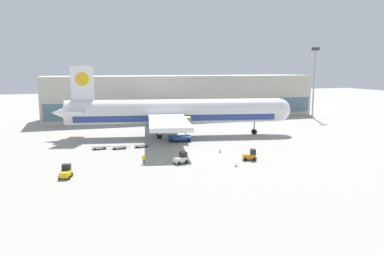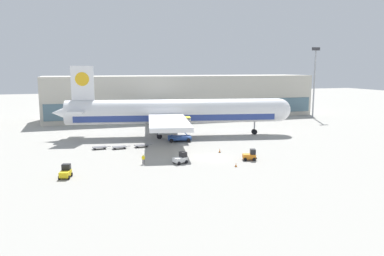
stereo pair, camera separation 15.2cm
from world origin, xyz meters
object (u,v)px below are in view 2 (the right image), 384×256
object	(u,v)px
scissor_lift_loader	(179,132)
baggage_tug_mid	(66,172)
airplane_main	(173,112)
baggage_dolly_second	(119,147)
ground_crew_near	(143,159)
traffic_cone_near	(236,165)
baggage_tug_foreground	(181,158)
baggage_dolly_third	(142,145)
baggage_dolly_lead	(100,147)
baggage_tug_far	(250,155)
traffic_cone_far	(220,151)
light_mast	(315,77)

from	to	relation	value
scissor_lift_loader	baggage_tug_mid	distance (m)	33.11
airplane_main	baggage_dolly_second	bearing A→B (deg)	-131.57
ground_crew_near	traffic_cone_near	bearing A→B (deg)	-173.98
traffic_cone_near	scissor_lift_loader	bearing A→B (deg)	96.82
scissor_lift_loader	baggage_tug_foreground	xyz separation A→B (m)	(-5.27, -19.42, -1.23)
traffic_cone_near	baggage_dolly_third	bearing A→B (deg)	120.84
scissor_lift_loader	baggage_dolly_lead	distance (m)	18.33
baggage_tug_mid	baggage_tug_far	size ratio (longest dim) A/B	0.99
baggage_dolly_second	traffic_cone_far	bearing A→B (deg)	-31.26
baggage_dolly_third	baggage_tug_foreground	bearing A→B (deg)	-79.24
airplane_main	ground_crew_near	bearing A→B (deg)	-104.58
light_mast	traffic_cone_far	distance (m)	64.59
baggage_tug_far	ground_crew_near	bearing A→B (deg)	-171.58
baggage_tug_foreground	baggage_dolly_third	distance (m)	16.10
airplane_main	ground_crew_near	world-z (taller)	airplane_main
baggage_dolly_lead	baggage_dolly_third	world-z (taller)	same
baggage_dolly_second	ground_crew_near	bearing A→B (deg)	-84.21
light_mast	scissor_lift_loader	world-z (taller)	light_mast
baggage_tug_far	baggage_dolly_second	world-z (taller)	baggage_tug_far
light_mast	baggage_tug_foreground	distance (m)	75.56
light_mast	baggage_dolly_third	distance (m)	71.14
baggage_tug_foreground	traffic_cone_far	size ratio (longest dim) A/B	3.54
baggage_tug_foreground	traffic_cone_near	xyz separation A→B (m)	(8.20, -5.08, -0.54)
traffic_cone_near	baggage_tug_far	bearing A→B (deg)	38.94
traffic_cone_far	light_mast	bearing A→B (deg)	38.50
light_mast	baggage_dolly_lead	world-z (taller)	light_mast
baggage_dolly_second	traffic_cone_far	world-z (taller)	traffic_cone_far
baggage_tug_mid	ground_crew_near	xyz separation A→B (m)	(12.71, 4.46, 0.12)
scissor_lift_loader	traffic_cone_near	xyz separation A→B (m)	(2.93, -24.50, -1.77)
baggage_dolly_lead	light_mast	bearing A→B (deg)	17.89
light_mast	airplane_main	bearing A→B (deg)	-160.54
airplane_main	scissor_lift_loader	world-z (taller)	airplane_main
baggage_dolly_third	scissor_lift_loader	bearing A→B (deg)	18.27
baggage_tug_mid	baggage_dolly_second	size ratio (longest dim) A/B	0.72
baggage_tug_foreground	traffic_cone_far	bearing A→B (deg)	9.83
light_mast	baggage_tug_far	bearing A→B (deg)	-134.86
light_mast	scissor_lift_loader	xyz separation A→B (m)	(-53.91, -25.86, -11.34)
light_mast	baggage_dolly_lead	bearing A→B (deg)	-158.02
baggage_tug_mid	traffic_cone_far	bearing A→B (deg)	-58.59
traffic_cone_near	traffic_cone_far	xyz separation A→B (m)	(1.47, 10.98, 0.05)
baggage_dolly_lead	ground_crew_near	size ratio (longest dim) A/B	2.20
airplane_main	ground_crew_near	size ratio (longest dim) A/B	33.80
ground_crew_near	scissor_lift_loader	bearing A→B (deg)	-92.67
airplane_main	baggage_dolly_third	bearing A→B (deg)	-120.92
scissor_lift_loader	traffic_cone_near	world-z (taller)	scissor_lift_loader
airplane_main	baggage_dolly_second	size ratio (longest dim) A/B	15.36
baggage_dolly_second	baggage_dolly_third	size ratio (longest dim) A/B	1.00
baggage_tug_mid	traffic_cone_near	bearing A→B (deg)	-80.16
airplane_main	baggage_dolly_third	world-z (taller)	airplane_main
light_mast	airplane_main	distance (m)	57.41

